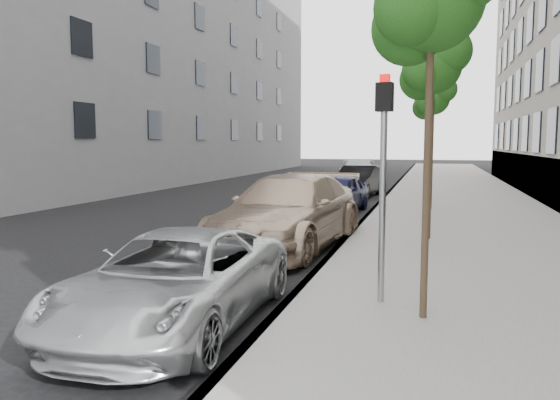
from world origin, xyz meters
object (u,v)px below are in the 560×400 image
at_px(sedan_blue, 337,193).
at_px(signal_pole, 383,163).
at_px(tree_far, 434,99).
at_px(sedan_rear, 358,174).
at_px(minivan, 176,280).
at_px(suv, 288,212).
at_px(tree_near, 434,0).
at_px(tree_mid, 434,66).
at_px(sedan_black, 358,181).

bearing_deg(sedan_blue, signal_pole, -71.34).
distance_m(tree_far, sedan_rear, 12.13).
relative_size(tree_far, minivan, 1.01).
relative_size(minivan, suv, 0.78).
xyz_separation_m(tree_near, minivan, (-3.35, -0.88, -3.76)).
xyz_separation_m(signal_pole, sedan_rear, (-3.50, 23.28, -1.48)).
height_order(tree_mid, sedan_rear, tree_mid).
relative_size(tree_mid, minivan, 1.09).
relative_size(tree_near, tree_mid, 0.99).
bearing_deg(tree_mid, minivan, -114.42).
height_order(tree_mid, minivan, tree_mid).
relative_size(suv, sedan_blue, 1.46).
height_order(tree_near, signal_pole, tree_near).
xyz_separation_m(tree_mid, tree_far, (-0.00, 6.50, -0.31)).
bearing_deg(minivan, suv, 89.10).
bearing_deg(sedan_black, tree_mid, -67.79).
bearing_deg(tree_near, sedan_rear, 99.89).
height_order(tree_near, tree_far, tree_near).
xyz_separation_m(tree_mid, minivan, (-3.35, -7.38, -3.78)).
distance_m(signal_pole, minivan, 3.46).
height_order(sedan_blue, sedan_black, sedan_black).
distance_m(minivan, sedan_black, 19.26).
distance_m(tree_mid, tree_far, 6.51).
relative_size(suv, sedan_black, 1.36).
bearing_deg(sedan_black, signal_pole, -75.01).
xyz_separation_m(sedan_blue, sedan_rear, (-0.84, 11.74, 0.07)).
bearing_deg(sedan_rear, tree_near, -86.98).
relative_size(signal_pole, sedan_black, 0.76).
xyz_separation_m(tree_mid, sedan_blue, (-3.33, 5.65, -3.73)).
bearing_deg(signal_pole, tree_near, -33.78).
xyz_separation_m(minivan, sedan_blue, (0.02, 13.03, 0.05)).
bearing_deg(minivan, sedan_rear, 91.20).
bearing_deg(tree_far, sedan_rear, 110.93).
distance_m(tree_far, minivan, 14.69).
relative_size(tree_near, sedan_rear, 0.96).
relative_size(tree_far, sedan_blue, 1.15).
height_order(tree_mid, sedan_black, tree_mid).
bearing_deg(tree_far, signal_pole, -93.08).
distance_m(sedan_blue, sedan_black, 6.23).
relative_size(sedan_blue, sedan_rear, 0.78).
distance_m(signal_pole, suv, 5.42).
bearing_deg(tree_far, tree_mid, -90.00).
bearing_deg(tree_mid, signal_pole, -96.46).
distance_m(tree_near, sedan_rear, 24.52).
relative_size(tree_far, sedan_rear, 0.89).
distance_m(minivan, sedan_blue, 13.03).
bearing_deg(tree_near, tree_far, 90.00).
bearing_deg(tree_mid, sedan_rear, 103.47).
bearing_deg(sedan_black, suv, -83.45).
height_order(tree_mid, sedan_blue, tree_mid).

